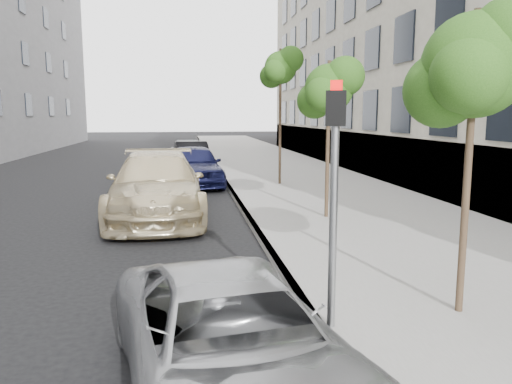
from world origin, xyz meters
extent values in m
cube|color=gray|center=(4.30, 24.00, 0.07)|extent=(6.40, 72.00, 0.14)
cube|color=#9E9B93|center=(1.18, 24.00, 0.07)|extent=(0.15, 72.00, 0.14)
cylinder|color=#38281C|center=(3.20, 1.50, 2.14)|extent=(0.10, 0.10, 4.00)
sphere|color=#224F14|center=(3.20, 1.50, 3.44)|extent=(1.35, 1.35, 1.35)
sphere|color=#224F14|center=(3.55, 1.30, 3.74)|extent=(1.08, 1.08, 1.08)
sphere|color=#224F14|center=(2.90, 1.75, 3.14)|extent=(1.01, 1.01, 1.01)
cylinder|color=#38281C|center=(3.20, 8.00, 2.16)|extent=(0.10, 0.10, 4.04)
sphere|color=#224F14|center=(3.20, 8.00, 3.48)|extent=(1.25, 1.25, 1.25)
sphere|color=#224F14|center=(3.55, 7.80, 3.78)|extent=(1.00, 1.00, 1.00)
sphere|color=#224F14|center=(2.90, 8.25, 3.18)|extent=(0.94, 0.94, 0.94)
cylinder|color=#38281C|center=(3.20, 14.50, 2.71)|extent=(0.10, 0.10, 5.15)
sphere|color=#224F14|center=(3.20, 14.50, 4.59)|extent=(1.24, 1.24, 1.24)
sphere|color=#224F14|center=(3.55, 14.30, 4.89)|extent=(0.99, 0.99, 0.99)
sphere|color=#224F14|center=(2.90, 14.75, 4.29)|extent=(0.93, 0.93, 0.93)
cylinder|color=#939699|center=(1.30, 1.26, 1.41)|extent=(0.10, 0.10, 2.54)
cube|color=black|center=(1.30, 1.26, 2.89)|extent=(0.29, 0.25, 0.42)
cube|color=red|center=(1.30, 1.26, 3.16)|extent=(0.17, 0.14, 0.12)
imported|color=#A0A2A5|center=(-0.10, -0.03, 0.62)|extent=(2.74, 4.71, 1.23)
imported|color=beige|center=(-1.27, 9.21, 0.89)|extent=(2.62, 6.20, 1.78)
imported|color=#0F1134|center=(-0.10, 15.30, 0.82)|extent=(2.39, 5.00, 1.65)
imported|color=black|center=(-0.10, 20.70, 0.74)|extent=(1.96, 4.61, 1.48)
imported|color=#929599|center=(-0.32, 25.73, 0.64)|extent=(2.11, 4.51, 1.27)
camera|label=1|loc=(-0.52, -4.59, 2.82)|focal=35.00mm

